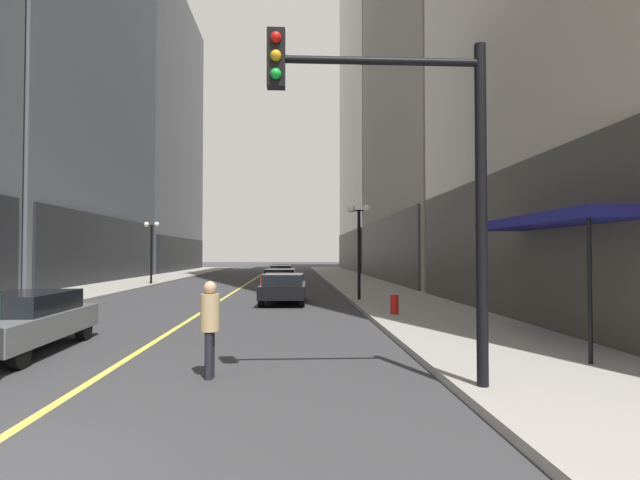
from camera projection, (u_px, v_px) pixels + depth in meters
ground_plane at (249, 282)px, 39.31m from camera, size 200.00×200.00×0.00m
sidewalk_left at (142, 281)px, 38.89m from camera, size 4.50×78.00×0.15m
sidewalk_right at (355, 281)px, 39.73m from camera, size 4.50×78.00×0.15m
lane_centre_stripe at (249, 282)px, 39.31m from camera, size 0.16×70.00×0.01m
building_left_far at (136, 134)px, 63.90m from camera, size 12.37×26.00×35.05m
building_right_far at (407, 59)px, 65.96m from camera, size 15.50×26.00×55.61m
storefront_awning_right at (550, 221)px, 12.25m from camera, size 1.60×5.86×3.12m
car_grey at (21, 320)px, 11.23m from camera, size 1.98×4.76×1.32m
car_black at (284, 287)px, 22.30m from camera, size 2.07×4.45×1.32m
car_red at (280, 279)px, 29.53m from camera, size 2.09×4.22×1.32m
car_yellow at (281, 273)px, 38.61m from camera, size 1.74×4.32×1.32m
pedestrian_in_tan_trench at (210, 322)px, 8.91m from camera, size 0.36×0.36×1.71m
traffic_light_near_right at (415, 154)px, 7.84m from camera, size 3.43×0.35×5.65m
street_lamp_left_far at (151, 239)px, 34.95m from camera, size 1.06×0.36×4.43m
street_lamp_right_mid at (359, 230)px, 22.76m from camera, size 1.06×0.36×4.43m
fire_hydrant_right at (394, 307)px, 17.21m from camera, size 0.28×0.28×0.80m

